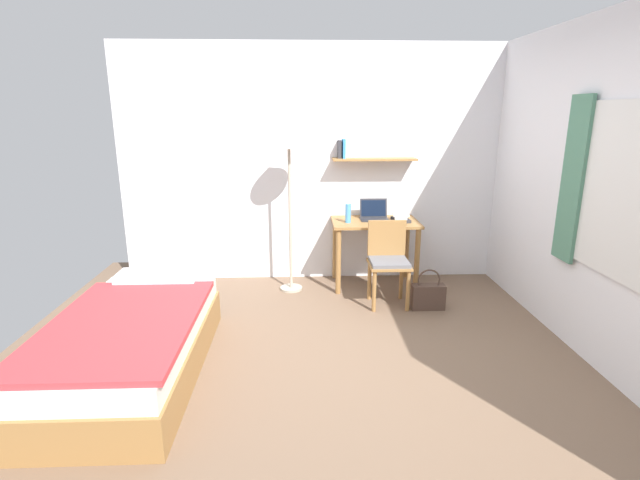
# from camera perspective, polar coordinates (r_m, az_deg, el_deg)

# --- Properties ---
(ground_plane) EXTENTS (5.28, 5.28, 0.00)m
(ground_plane) POSITION_cam_1_polar(r_m,az_deg,el_deg) (3.76, 1.14, -14.69)
(ground_plane) COLOR brown
(wall_back) EXTENTS (4.40, 0.27, 2.60)m
(wall_back) POSITION_cam_1_polar(r_m,az_deg,el_deg) (5.31, -0.06, 9.01)
(wall_back) COLOR white
(wall_back) RESTS_ON ground_plane
(wall_right) EXTENTS (0.10, 4.40, 2.60)m
(wall_right) POSITION_cam_1_polar(r_m,az_deg,el_deg) (3.98, 31.80, 4.70)
(wall_right) COLOR white
(wall_right) RESTS_ON ground_plane
(bed) EXTENTS (0.99, 1.90, 0.54)m
(bed) POSITION_cam_1_polar(r_m,az_deg,el_deg) (3.78, -21.86, -11.61)
(bed) COLOR #9E703D
(bed) RESTS_ON ground_plane
(desk) EXTENTS (0.93, 0.59, 0.74)m
(desk) POSITION_cam_1_polar(r_m,az_deg,el_deg) (5.18, 6.66, 0.77)
(desk) COLOR #9E703D
(desk) RESTS_ON ground_plane
(desk_chair) EXTENTS (0.40, 0.39, 0.83)m
(desk_chair) POSITION_cam_1_polar(r_m,az_deg,el_deg) (4.73, 8.26, -2.27)
(desk_chair) COLOR #9E703D
(desk_chair) RESTS_ON ground_plane
(standing_lamp) EXTENTS (0.37, 0.37, 1.75)m
(standing_lamp) POSITION_cam_1_polar(r_m,az_deg,el_deg) (4.86, -3.79, 11.16)
(standing_lamp) COLOR #B2A893
(standing_lamp) RESTS_ON ground_plane
(laptop) EXTENTS (0.31, 0.23, 0.22)m
(laptop) POSITION_cam_1_polar(r_m,az_deg,el_deg) (5.22, 6.55, 3.14)
(laptop) COLOR #2D2D33
(laptop) RESTS_ON desk
(water_bottle) EXTENTS (0.06, 0.06, 0.20)m
(water_bottle) POSITION_cam_1_polar(r_m,az_deg,el_deg) (5.02, 3.42, 3.25)
(water_bottle) COLOR #4C99DB
(water_bottle) RESTS_ON desk
(book_stack) EXTENTS (0.19, 0.25, 0.08)m
(book_stack) POSITION_cam_1_polar(r_m,az_deg,el_deg) (5.17, 9.74, 2.72)
(book_stack) COLOR #333338
(book_stack) RESTS_ON desk
(handbag) EXTENTS (0.32, 0.13, 0.41)m
(handbag) POSITION_cam_1_polar(r_m,az_deg,el_deg) (4.76, 12.95, -6.58)
(handbag) COLOR #4C382D
(handbag) RESTS_ON ground_plane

